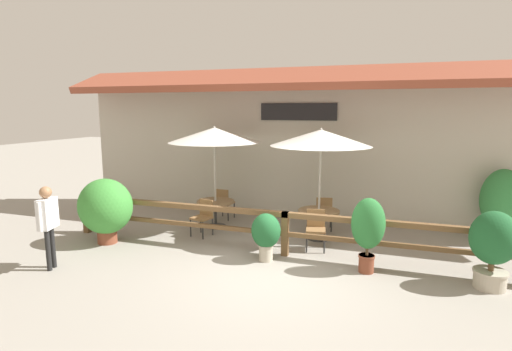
# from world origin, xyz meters

# --- Properties ---
(ground_plane) EXTENTS (60.00, 60.00, 0.00)m
(ground_plane) POSITION_xyz_m (0.00, 0.00, 0.00)
(ground_plane) COLOR gray
(building_facade) EXTENTS (14.28, 1.49, 4.23)m
(building_facade) POSITION_xyz_m (-0.00, 4.10, 2.16)
(building_facade) COLOR #BCB7A8
(building_facade) RESTS_ON ground
(patio_railing) EXTENTS (10.40, 0.14, 0.95)m
(patio_railing) POSITION_xyz_m (0.00, 1.05, 0.70)
(patio_railing) COLOR brown
(patio_railing) RESTS_ON ground
(patio_umbrella_near) EXTENTS (2.34, 2.34, 2.64)m
(patio_umbrella_near) POSITION_xyz_m (-2.25, 2.51, 2.42)
(patio_umbrella_near) COLOR #B7B2A8
(patio_umbrella_near) RESTS_ON ground
(dining_table_near) EXTENTS (0.98, 0.98, 0.70)m
(dining_table_near) POSITION_xyz_m (-2.25, 2.51, 0.56)
(dining_table_near) COLOR olive
(dining_table_near) RESTS_ON ground
(chair_near_streetside) EXTENTS (0.51, 0.51, 0.88)m
(chair_near_streetside) POSITION_xyz_m (-2.25, 1.76, 0.50)
(chair_near_streetside) COLOR olive
(chair_near_streetside) RESTS_ON ground
(chair_near_wallside) EXTENTS (0.46, 0.46, 0.88)m
(chair_near_wallside) POSITION_xyz_m (-2.33, 3.27, 0.50)
(chair_near_wallside) COLOR olive
(chair_near_wallside) RESTS_ON ground
(patio_umbrella_middle) EXTENTS (2.34, 2.34, 2.64)m
(patio_umbrella_middle) POSITION_xyz_m (0.49, 2.38, 2.42)
(patio_umbrella_middle) COLOR #B7B2A8
(patio_umbrella_middle) RESTS_ON ground
(dining_table_middle) EXTENTS (0.98, 0.98, 0.70)m
(dining_table_middle) POSITION_xyz_m (0.49, 2.38, 0.56)
(dining_table_middle) COLOR olive
(dining_table_middle) RESTS_ON ground
(chair_middle_streetside) EXTENTS (0.49, 0.49, 0.88)m
(chair_middle_streetside) POSITION_xyz_m (0.54, 1.65, 0.50)
(chair_middle_streetside) COLOR olive
(chair_middle_streetside) RESTS_ON ground
(chair_middle_wallside) EXTENTS (0.49, 0.49, 0.88)m
(chair_middle_wallside) POSITION_xyz_m (0.49, 3.11, 0.50)
(chair_middle_wallside) COLOR olive
(chair_middle_wallside) RESTS_ON ground
(potted_plant_entrance_palm) EXTENTS (0.60, 0.54, 0.99)m
(potted_plant_entrance_palm) POSITION_xyz_m (-0.30, 0.65, 0.58)
(potted_plant_entrance_palm) COLOR #B7AD99
(potted_plant_entrance_palm) RESTS_ON ground
(potted_plant_small_flowering) EXTENTS (1.26, 1.13, 1.51)m
(potted_plant_small_flowering) POSITION_xyz_m (-4.12, 0.54, 0.85)
(potted_plant_small_flowering) COLOR brown
(potted_plant_small_flowering) RESTS_ON ground
(potted_plant_broad_leaf) EXTENTS (0.63, 0.56, 1.44)m
(potted_plant_broad_leaf) POSITION_xyz_m (1.69, 0.69, 0.89)
(potted_plant_broad_leaf) COLOR brown
(potted_plant_broad_leaf) RESTS_ON ground
(potted_plant_corner_fern) EXTENTS (0.78, 0.70, 1.37)m
(potted_plant_corner_fern) POSITION_xyz_m (3.76, 0.65, 0.79)
(potted_plant_corner_fern) COLOR #B7AD99
(potted_plant_corner_fern) RESTS_ON ground
(potted_plant_tall_tropical) EXTENTS (0.95, 0.85, 1.72)m
(potted_plant_tall_tropical) POSITION_xyz_m (4.54, 3.55, 0.97)
(potted_plant_tall_tropical) COLOR brown
(potted_plant_tall_tropical) RESTS_ON ground
(pedestrian) EXTENTS (0.31, 0.56, 1.63)m
(pedestrian) POSITION_xyz_m (-4.12, -1.08, 1.05)
(pedestrian) COLOR black
(pedestrian) RESTS_ON ground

